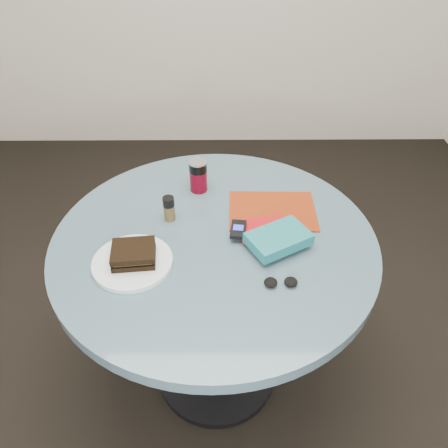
{
  "coord_description": "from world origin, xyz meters",
  "views": [
    {
      "loc": [
        0.02,
        -1.02,
        1.63
      ],
      "look_at": [
        0.03,
        0.0,
        0.8
      ],
      "focal_mm": 35.0,
      "sensor_mm": 36.0,
      "label": 1
    }
  ],
  "objects_px": {
    "table": "(215,274)",
    "plate": "(133,262)",
    "magazine": "(272,211)",
    "red_book": "(265,229)",
    "pepper_grinder": "(169,208)",
    "sandwich": "(134,254)",
    "headphones": "(281,282)",
    "mp3_player": "(238,229)",
    "soda_can": "(198,176)",
    "novel": "(279,239)"
  },
  "relations": [
    {
      "from": "table",
      "to": "plate",
      "type": "distance_m",
      "value": 0.31
    },
    {
      "from": "magazine",
      "to": "red_book",
      "type": "height_order",
      "value": "red_book"
    },
    {
      "from": "plate",
      "to": "pepper_grinder",
      "type": "bearing_deg",
      "value": 66.79
    },
    {
      "from": "table",
      "to": "sandwich",
      "type": "height_order",
      "value": "sandwich"
    },
    {
      "from": "pepper_grinder",
      "to": "headphones",
      "type": "relative_size",
      "value": 0.9
    },
    {
      "from": "plate",
      "to": "magazine",
      "type": "bearing_deg",
      "value": 30.04
    },
    {
      "from": "magazine",
      "to": "mp3_player",
      "type": "distance_m",
      "value": 0.17
    },
    {
      "from": "pepper_grinder",
      "to": "soda_can",
      "type": "bearing_deg",
      "value": 62.16
    },
    {
      "from": "sandwich",
      "to": "novel",
      "type": "xyz_separation_m",
      "value": [
        0.42,
        0.06,
        -0.0
      ]
    },
    {
      "from": "soda_can",
      "to": "mp3_player",
      "type": "distance_m",
      "value": 0.28
    },
    {
      "from": "novel",
      "to": "magazine",
      "type": "bearing_deg",
      "value": 60.58
    },
    {
      "from": "novel",
      "to": "mp3_player",
      "type": "relative_size",
      "value": 2.08
    },
    {
      "from": "sandwich",
      "to": "red_book",
      "type": "bearing_deg",
      "value": 19.12
    },
    {
      "from": "red_book",
      "to": "mp3_player",
      "type": "bearing_deg",
      "value": -178.26
    },
    {
      "from": "sandwich",
      "to": "soda_can",
      "type": "height_order",
      "value": "soda_can"
    },
    {
      "from": "table",
      "to": "headphones",
      "type": "xyz_separation_m",
      "value": [
        0.18,
        -0.2,
        0.17
      ]
    },
    {
      "from": "pepper_grinder",
      "to": "red_book",
      "type": "relative_size",
      "value": 0.53
    },
    {
      "from": "plate",
      "to": "headphones",
      "type": "height_order",
      "value": "headphones"
    },
    {
      "from": "sandwich",
      "to": "red_book",
      "type": "xyz_separation_m",
      "value": [
        0.39,
        0.13,
        -0.02
      ]
    },
    {
      "from": "pepper_grinder",
      "to": "magazine",
      "type": "xyz_separation_m",
      "value": [
        0.33,
        0.04,
        -0.04
      ]
    },
    {
      "from": "table",
      "to": "plate",
      "type": "bearing_deg",
      "value": -152.96
    },
    {
      "from": "headphones",
      "to": "pepper_grinder",
      "type": "bearing_deg",
      "value": 138.37
    },
    {
      "from": "mp3_player",
      "to": "table",
      "type": "bearing_deg",
      "value": -176.68
    },
    {
      "from": "sandwich",
      "to": "magazine",
      "type": "bearing_deg",
      "value": 29.95
    },
    {
      "from": "soda_can",
      "to": "plate",
      "type": "bearing_deg",
      "value": -115.3
    },
    {
      "from": "pepper_grinder",
      "to": "novel",
      "type": "bearing_deg",
      "value": -22.79
    },
    {
      "from": "table",
      "to": "sandwich",
      "type": "relative_size",
      "value": 7.68
    },
    {
      "from": "plate",
      "to": "pepper_grinder",
      "type": "xyz_separation_m",
      "value": [
        0.09,
        0.21,
        0.04
      ]
    },
    {
      "from": "table",
      "to": "plate",
      "type": "relative_size",
      "value": 4.35
    },
    {
      "from": "pepper_grinder",
      "to": "mp3_player",
      "type": "height_order",
      "value": "pepper_grinder"
    },
    {
      "from": "mp3_player",
      "to": "novel",
      "type": "bearing_deg",
      "value": -25.81
    },
    {
      "from": "table",
      "to": "pepper_grinder",
      "type": "relative_size",
      "value": 11.85
    },
    {
      "from": "plate",
      "to": "magazine",
      "type": "height_order",
      "value": "plate"
    },
    {
      "from": "table",
      "to": "sandwich",
      "type": "distance_m",
      "value": 0.32
    },
    {
      "from": "table",
      "to": "novel",
      "type": "distance_m",
      "value": 0.28
    },
    {
      "from": "soda_can",
      "to": "pepper_grinder",
      "type": "xyz_separation_m",
      "value": [
        -0.09,
        -0.16,
        -0.02
      ]
    },
    {
      "from": "table",
      "to": "headphones",
      "type": "bearing_deg",
      "value": -47.88
    },
    {
      "from": "soda_can",
      "to": "mp3_player",
      "type": "bearing_deg",
      "value": -62.31
    },
    {
      "from": "mp3_player",
      "to": "pepper_grinder",
      "type": "bearing_deg",
      "value": 158.89
    },
    {
      "from": "plate",
      "to": "pepper_grinder",
      "type": "height_order",
      "value": "pepper_grinder"
    },
    {
      "from": "table",
      "to": "novel",
      "type": "xyz_separation_m",
      "value": [
        0.19,
        -0.05,
        0.2
      ]
    },
    {
      "from": "sandwich",
      "to": "novel",
      "type": "distance_m",
      "value": 0.42
    },
    {
      "from": "table",
      "to": "magazine",
      "type": "height_order",
      "value": "magazine"
    },
    {
      "from": "table",
      "to": "novel",
      "type": "height_order",
      "value": "novel"
    },
    {
      "from": "red_book",
      "to": "table",
      "type": "bearing_deg",
      "value": 178.72
    },
    {
      "from": "magazine",
      "to": "plate",
      "type": "bearing_deg",
      "value": -148.62
    },
    {
      "from": "magazine",
      "to": "headphones",
      "type": "relative_size",
      "value": 3.04
    },
    {
      "from": "soda_can",
      "to": "magazine",
      "type": "relative_size",
      "value": 0.41
    },
    {
      "from": "headphones",
      "to": "sandwich",
      "type": "bearing_deg",
      "value": 167.93
    },
    {
      "from": "sandwich",
      "to": "magazine",
      "type": "relative_size",
      "value": 0.46
    }
  ]
}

